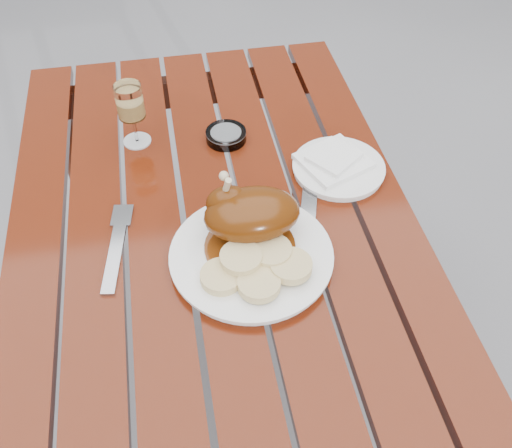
{
  "coord_description": "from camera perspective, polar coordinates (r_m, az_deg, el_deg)",
  "views": [
    {
      "loc": [
        -0.06,
        -0.8,
        1.58
      ],
      "look_at": [
        0.08,
        -0.08,
        0.78
      ],
      "focal_mm": 40.0,
      "sensor_mm": 36.0,
      "label": 1
    }
  ],
  "objects": [
    {
      "name": "dinner_plate",
      "position": [
        1.06,
        -0.47,
        -3.24
      ],
      "size": [
        0.39,
        0.39,
        0.02
      ],
      "primitive_type": "cylinder",
      "rotation": [
        0.0,
        0.0,
        0.33
      ],
      "color": "white",
      "rests_on": "table"
    },
    {
      "name": "table",
      "position": [
        1.45,
        -3.62,
        -9.03
      ],
      "size": [
        0.8,
        1.2,
        0.75
      ],
      "primitive_type": "cube",
      "color": "maroon",
      "rests_on": "ground"
    },
    {
      "name": "ground",
      "position": [
        1.77,
        -3.04,
        -15.79
      ],
      "size": [
        60.0,
        60.0,
        0.0
      ],
      "primitive_type": "plane",
      "color": "slate",
      "rests_on": "ground"
    },
    {
      "name": "bread_dumplings",
      "position": [
        1.01,
        0.07,
        -4.31
      ],
      "size": [
        0.2,
        0.14,
        0.03
      ],
      "color": "#D7C483",
      "rests_on": "dinner_plate"
    },
    {
      "name": "side_plate",
      "position": [
        1.24,
        8.25,
        5.54
      ],
      "size": [
        0.24,
        0.24,
        0.02
      ],
      "primitive_type": "cylinder",
      "rotation": [
        0.0,
        0.0,
        -0.26
      ],
      "color": "white",
      "rests_on": "table"
    },
    {
      "name": "roast_duck",
      "position": [
        1.05,
        -0.76,
        1.01
      ],
      "size": [
        0.19,
        0.18,
        0.13
      ],
      "color": "#5D290A",
      "rests_on": "dinner_plate"
    },
    {
      "name": "ashtray",
      "position": [
        1.31,
        -3.01,
        8.83
      ],
      "size": [
        0.11,
        0.11,
        0.02
      ],
      "primitive_type": "cylinder",
      "rotation": [
        0.0,
        0.0,
        0.21
      ],
      "color": "#B2B7BC",
      "rests_on": "table"
    },
    {
      "name": "napkin",
      "position": [
        1.24,
        7.74,
        6.27
      ],
      "size": [
        0.17,
        0.16,
        0.01
      ],
      "primitive_type": "cube",
      "rotation": [
        0.0,
        0.0,
        0.39
      ],
      "color": "white",
      "rests_on": "side_plate"
    },
    {
      "name": "fork",
      "position": [
        1.11,
        -13.86,
        -2.63
      ],
      "size": [
        0.06,
        0.2,
        0.01
      ],
      "primitive_type": "cube",
      "rotation": [
        0.0,
        0.0,
        -0.16
      ],
      "color": "gray",
      "rests_on": "table"
    },
    {
      "name": "knife",
      "position": [
        1.09,
        4.97,
        -1.98
      ],
      "size": [
        0.09,
        0.23,
        0.01
      ],
      "primitive_type": "cube",
      "rotation": [
        0.0,
        0.0,
        -0.31
      ],
      "color": "gray",
      "rests_on": "table"
    },
    {
      "name": "wine_glass",
      "position": [
        1.3,
        -12.27,
        10.61
      ],
      "size": [
        0.07,
        0.07,
        0.15
      ],
      "primitive_type": "cylinder",
      "rotation": [
        0.0,
        0.0,
        -0.15
      ],
      "color": "#E7BD69",
      "rests_on": "table"
    }
  ]
}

